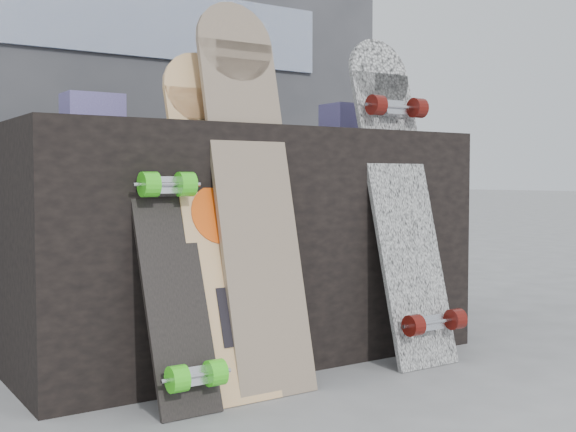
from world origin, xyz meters
TOP-DOWN VIEW (x-y plane):
  - ground at (0.00, 0.00)m, footprint 60.00×60.00m
  - vendor_table at (0.00, 0.50)m, footprint 1.60×0.60m
  - booth at (0.00, 1.35)m, footprint 2.40×0.22m
  - merch_box_purple at (-0.52, 0.57)m, footprint 0.18×0.12m
  - merch_box_small at (0.47, 0.55)m, footprint 0.14×0.14m
  - merch_box_flat at (0.00, 0.62)m, footprint 0.22×0.10m
  - longboard_geisha at (-0.28, 0.19)m, footprint 0.24×0.33m
  - longboard_celtic at (-0.16, 0.18)m, footprint 0.26×0.30m
  - longboard_cascadia at (0.43, 0.17)m, footprint 0.26×0.37m
  - skateboard_dark at (-0.45, 0.12)m, footprint 0.18×0.34m

SIDE VIEW (x-z plane):
  - ground at x=0.00m, z-range 0.00..0.00m
  - skateboard_dark at x=-0.45m, z-range 0.01..0.79m
  - vendor_table at x=0.00m, z-range 0.00..0.80m
  - longboard_geisha at x=-0.28m, z-range 0.03..1.05m
  - longboard_cascadia at x=0.43m, z-range 0.02..1.16m
  - longboard_celtic at x=-0.16m, z-range 0.04..1.22m
  - merch_box_flat at x=0.00m, z-range 0.80..0.86m
  - merch_box_purple at x=-0.52m, z-range 0.80..0.90m
  - merch_box_small at x=0.47m, z-range 0.80..0.92m
  - booth at x=0.00m, z-range 0.00..2.20m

